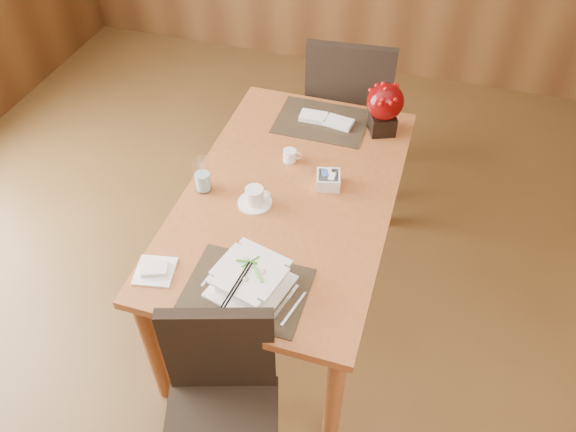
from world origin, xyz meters
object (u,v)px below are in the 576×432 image
(creamer_jug, at_px, (290,156))
(sugar_caddy, at_px, (328,180))
(dining_table, at_px, (290,209))
(soup_setting, at_px, (250,280))
(water_glass, at_px, (202,175))
(berry_decor, at_px, (385,106))
(coffee_cup, at_px, (255,197))
(near_chair, at_px, (221,400))
(bread_plate, at_px, (155,271))
(far_chair, at_px, (349,108))

(creamer_jug, distance_m, sugar_caddy, 0.24)
(dining_table, relative_size, soup_setting, 4.71)
(water_glass, xyz_separation_m, berry_decor, (0.67, 0.65, 0.07))
(water_glass, bearing_deg, sugar_caddy, 19.69)
(dining_table, relative_size, berry_decor, 5.74)
(coffee_cup, distance_m, berry_decor, 0.80)
(dining_table, bearing_deg, berry_decor, 61.77)
(soup_setting, height_order, berry_decor, berry_decor)
(berry_decor, xyz_separation_m, near_chair, (-0.29, -1.44, -0.39))
(dining_table, relative_size, creamer_jug, 18.75)
(creamer_jug, relative_size, near_chair, 0.09)
(dining_table, distance_m, berry_decor, 0.68)
(creamer_jug, xyz_separation_m, berry_decor, (0.37, 0.35, 0.12))
(bread_plate, height_order, near_chair, near_chair)
(water_glass, height_order, far_chair, far_chair)
(berry_decor, distance_m, far_chair, 0.55)
(water_glass, relative_size, near_chair, 0.18)
(soup_setting, height_order, coffee_cup, soup_setting)
(sugar_caddy, height_order, far_chair, far_chair)
(dining_table, height_order, water_glass, water_glass)
(berry_decor, relative_size, near_chair, 0.29)
(sugar_caddy, height_order, bread_plate, sugar_caddy)
(berry_decor, relative_size, bread_plate, 1.78)
(bread_plate, distance_m, far_chair, 1.59)
(sugar_caddy, relative_size, near_chair, 0.11)
(sugar_caddy, bearing_deg, far_chair, 95.62)
(near_chair, height_order, far_chair, far_chair)
(bread_plate, xyz_separation_m, near_chair, (0.37, -0.31, -0.25))
(creamer_jug, bearing_deg, sugar_caddy, -39.21)
(creamer_jug, distance_m, bread_plate, 0.84)
(soup_setting, relative_size, bread_plate, 2.17)
(dining_table, height_order, bread_plate, bread_plate)
(sugar_caddy, relative_size, berry_decor, 0.39)
(water_glass, distance_m, far_chair, 1.15)
(water_glass, height_order, sugar_caddy, water_glass)
(soup_setting, height_order, sugar_caddy, soup_setting)
(berry_decor, bearing_deg, creamer_jug, -136.57)
(coffee_cup, bearing_deg, water_glass, 175.31)
(creamer_jug, relative_size, sugar_caddy, 0.78)
(dining_table, bearing_deg, sugar_caddy, 33.74)
(sugar_caddy, bearing_deg, bread_plate, -127.25)
(soup_setting, height_order, far_chair, far_chair)
(coffee_cup, xyz_separation_m, water_glass, (-0.25, 0.02, 0.05))
(sugar_caddy, bearing_deg, water_glass, -160.31)
(dining_table, relative_size, sugar_caddy, 14.59)
(coffee_cup, bearing_deg, near_chair, -80.44)
(coffee_cup, xyz_separation_m, sugar_caddy, (0.27, 0.21, -0.01))
(dining_table, bearing_deg, bread_plate, -122.40)
(soup_setting, xyz_separation_m, creamer_jug, (-0.08, 0.75, -0.02))
(near_chair, bearing_deg, coffee_cup, 82.06)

